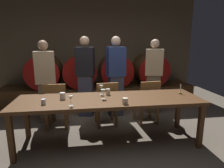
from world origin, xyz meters
TOP-DOWN VIEW (x-y plane):
  - ground_plane at (0.00, 0.00)m, footprint 7.44×7.44m
  - back_wall at (0.00, 3.06)m, footprint 5.72×0.24m
  - barrel_shelf at (0.00, 2.51)m, footprint 5.15×0.90m
  - wine_barrel_far_left at (-1.41, 2.51)m, footprint 0.85×0.93m
  - wine_barrel_center_left at (-0.50, 2.51)m, footprint 0.85×0.93m
  - wine_barrel_center_right at (0.45, 2.51)m, footprint 0.85×0.93m
  - wine_barrel_far_right at (1.44, 2.51)m, footprint 0.85×0.93m
  - dining_table at (-0.01, 0.19)m, footprint 2.88×0.84m
  - chair_left at (-0.92, 0.86)m, footprint 0.41×0.41m
  - chair_center at (0.02, 0.83)m, footprint 0.43×0.43m
  - chair_right at (0.84, 0.83)m, footprint 0.44×0.44m
  - guest_far_left at (-1.16, 1.25)m, footprint 0.42×0.32m
  - guest_center_left at (-0.36, 1.43)m, footprint 0.43×0.33m
  - guest_center_right at (0.28, 1.35)m, footprint 0.42×0.31m
  - guest_far_right at (1.17, 1.44)m, footprint 0.44×0.35m
  - candle_center at (1.22, 0.30)m, footprint 0.05×0.05m
  - wine_glass_left at (-0.57, -0.08)m, footprint 0.06×0.06m
  - wine_glass_center at (-0.11, 0.44)m, footprint 0.07×0.07m
  - wine_glass_right at (-0.10, 0.19)m, footprint 0.08×0.08m
  - cup_far_left at (-0.96, 0.04)m, footprint 0.06×0.06m
  - cup_center_left at (-0.72, 0.26)m, footprint 0.08×0.08m
  - cup_center_right at (-0.00, 0.41)m, footprint 0.07×0.07m
  - cup_far_right at (0.18, -0.10)m, footprint 0.08×0.08m

SIDE VIEW (x-z plane):
  - ground_plane at x=0.00m, z-range 0.00..0.00m
  - barrel_shelf at x=0.00m, z-range 0.00..0.44m
  - chair_left at x=-0.92m, z-range 0.05..0.93m
  - chair_center at x=0.02m, z-range 0.05..0.93m
  - chair_right at x=0.84m, z-range 0.05..0.93m
  - dining_table at x=-0.01m, z-range 0.31..1.06m
  - cup_far_left at x=-0.96m, z-range 0.75..0.82m
  - cup_far_right at x=0.18m, z-range 0.75..0.83m
  - candle_center at x=1.22m, z-range 0.70..0.89m
  - cup_center_right at x=0.00m, z-range 0.75..0.85m
  - cup_center_left at x=-0.72m, z-range 0.75..0.85m
  - guest_far_left at x=-1.16m, z-range 0.02..1.66m
  - wine_glass_left at x=-0.57m, z-range 0.78..0.92m
  - guest_far_right at x=1.17m, z-range 0.02..1.69m
  - wine_barrel_far_left at x=-1.41m, z-range 0.43..1.28m
  - wine_barrel_center_left at x=-0.50m, z-range 0.43..1.28m
  - wine_barrel_center_right at x=0.45m, z-range 0.43..1.28m
  - wine_barrel_far_right at x=1.44m, z-range 0.43..1.28m
  - wine_glass_right at x=-0.10m, z-range 0.78..0.93m
  - wine_glass_center at x=-0.11m, z-range 0.79..0.95m
  - guest_center_right at x=0.28m, z-range 0.02..1.75m
  - guest_center_left at x=-0.36m, z-range 0.02..1.75m
  - back_wall at x=0.00m, z-range 0.00..2.98m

